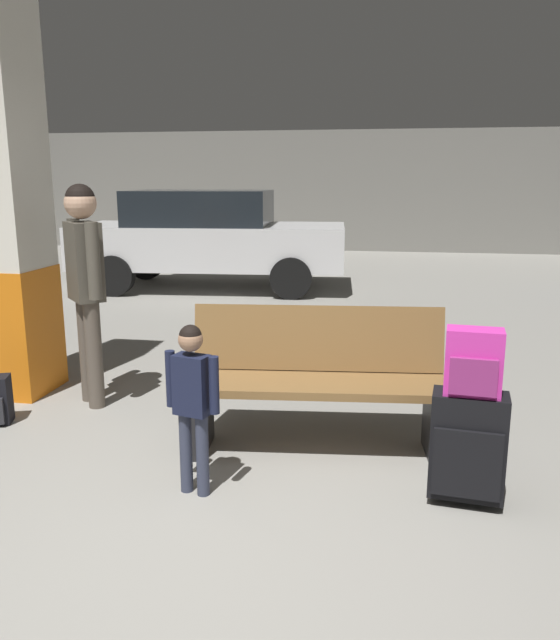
{
  "coord_description": "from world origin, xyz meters",
  "views": [
    {
      "loc": [
        0.85,
        -2.31,
        1.67
      ],
      "look_at": [
        0.24,
        1.3,
        0.85
      ],
      "focal_mm": 35.23,
      "sensor_mm": 36.0,
      "label": 1
    }
  ],
  "objects_px": {
    "structural_pillar": "(1,198)",
    "adult": "(85,272)",
    "parked_car_far": "(209,237)",
    "backpack_bright": "(473,363)",
    "suitcase": "(468,446)",
    "bench": "(317,381)",
    "child": "(192,392)"
  },
  "relations": [
    {
      "from": "structural_pillar",
      "to": "child",
      "type": "xyz_separation_m",
      "value": [
        1.93,
        -1.41,
        -0.95
      ]
    },
    {
      "from": "structural_pillar",
      "to": "backpack_bright",
      "type": "xyz_separation_m",
      "value": [
        3.36,
        -1.27,
        -0.76
      ]
    },
    {
      "from": "structural_pillar",
      "to": "suitcase",
      "type": "distance_m",
      "value": 3.8
    },
    {
      "from": "child",
      "to": "parked_car_far",
      "type": "relative_size",
      "value": 0.22
    },
    {
      "from": "bench",
      "to": "backpack_bright",
      "type": "xyz_separation_m",
      "value": [
        0.85,
        -0.57,
        0.33
      ]
    },
    {
      "from": "backpack_bright",
      "to": "adult",
      "type": "relative_size",
      "value": 0.21
    },
    {
      "from": "backpack_bright",
      "to": "parked_car_far",
      "type": "xyz_separation_m",
      "value": [
        -3.18,
        6.29,
        0.03
      ]
    },
    {
      "from": "suitcase",
      "to": "parked_car_far",
      "type": "relative_size",
      "value": 0.14
    },
    {
      "from": "bench",
      "to": "parked_car_far",
      "type": "relative_size",
      "value": 0.39
    },
    {
      "from": "bench",
      "to": "backpack_bright",
      "type": "height_order",
      "value": "backpack_bright"
    },
    {
      "from": "backpack_bright",
      "to": "structural_pillar",
      "type": "bearing_deg",
      "value": 159.25
    },
    {
      "from": "backpack_bright",
      "to": "child",
      "type": "distance_m",
      "value": 1.46
    },
    {
      "from": "adult",
      "to": "suitcase",
      "type": "bearing_deg",
      "value": -22.56
    },
    {
      "from": "structural_pillar",
      "to": "adult",
      "type": "distance_m",
      "value": 0.92
    },
    {
      "from": "structural_pillar",
      "to": "bench",
      "type": "bearing_deg",
      "value": -15.59
    },
    {
      "from": "structural_pillar",
      "to": "adult",
      "type": "xyz_separation_m",
      "value": [
        0.74,
        -0.19,
        -0.52
      ]
    },
    {
      "from": "child",
      "to": "parked_car_far",
      "type": "bearing_deg",
      "value": 105.21
    },
    {
      "from": "backpack_bright",
      "to": "parked_car_far",
      "type": "height_order",
      "value": "parked_car_far"
    },
    {
      "from": "bench",
      "to": "parked_car_far",
      "type": "bearing_deg",
      "value": 112.19
    },
    {
      "from": "parked_car_far",
      "to": "backpack_bright",
      "type": "bearing_deg",
      "value": -63.16
    },
    {
      "from": "suitcase",
      "to": "parked_car_far",
      "type": "xyz_separation_m",
      "value": [
        -3.18,
        6.29,
        0.48
      ]
    },
    {
      "from": "bench",
      "to": "structural_pillar",
      "type": "bearing_deg",
      "value": 164.41
    },
    {
      "from": "backpack_bright",
      "to": "bench",
      "type": "bearing_deg",
      "value": 146.02
    },
    {
      "from": "bench",
      "to": "backpack_bright",
      "type": "relative_size",
      "value": 4.84
    },
    {
      "from": "bench",
      "to": "parked_car_far",
      "type": "xyz_separation_m",
      "value": [
        -2.33,
        5.72,
        0.36
      ]
    },
    {
      "from": "structural_pillar",
      "to": "child",
      "type": "bearing_deg",
      "value": -36.13
    },
    {
      "from": "adult",
      "to": "parked_car_far",
      "type": "distance_m",
      "value": 5.24
    },
    {
      "from": "structural_pillar",
      "to": "parked_car_far",
      "type": "distance_m",
      "value": 5.07
    },
    {
      "from": "parked_car_far",
      "to": "suitcase",
      "type": "bearing_deg",
      "value": -63.16
    },
    {
      "from": "suitcase",
      "to": "child",
      "type": "bearing_deg",
      "value": -174.74
    },
    {
      "from": "suitcase",
      "to": "child",
      "type": "relative_size",
      "value": 0.64
    },
    {
      "from": "parked_car_far",
      "to": "structural_pillar",
      "type": "bearing_deg",
      "value": -92.05
    }
  ]
}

